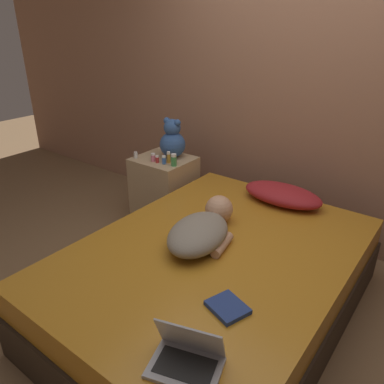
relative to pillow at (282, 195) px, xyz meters
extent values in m
plane|color=brown|center=(-0.05, -0.83, -0.55)|extent=(12.00, 12.00, 0.00)
cube|color=#996B51|center=(-0.05, 0.47, 0.75)|extent=(8.00, 0.06, 2.60)
cube|color=#2D2319|center=(-0.05, -0.83, -0.40)|extent=(1.49, 2.04, 0.29)
cube|color=#B2721E|center=(-0.05, -0.83, -0.16)|extent=(1.46, 2.00, 0.19)
cube|color=tan|center=(-1.10, -0.09, -0.23)|extent=(0.49, 0.44, 0.62)
ellipsoid|color=maroon|center=(0.00, 0.00, 0.00)|extent=(0.60, 0.32, 0.13)
ellipsoid|color=gray|center=(-0.15, -0.86, 0.02)|extent=(0.42, 0.56, 0.17)
sphere|color=tan|center=(-0.22, -0.53, 0.03)|extent=(0.19, 0.19, 0.19)
cylinder|color=tan|center=(-0.01, -0.80, -0.04)|extent=(0.10, 0.23, 0.06)
cube|color=#9E9EA3|center=(0.34, -1.61, -0.06)|extent=(0.33, 0.27, 0.02)
cube|color=black|center=(0.34, -1.61, -0.05)|extent=(0.26, 0.20, 0.00)
cube|color=#9E9EA3|center=(0.32, -1.55, 0.04)|extent=(0.29, 0.16, 0.18)
cube|color=black|center=(0.32, -1.55, 0.04)|extent=(0.26, 0.14, 0.16)
sphere|color=#335693|center=(-1.06, -0.01, 0.19)|extent=(0.23, 0.23, 0.23)
sphere|color=#335693|center=(-1.06, -0.01, 0.34)|extent=(0.15, 0.15, 0.15)
sphere|color=#335693|center=(-1.11, -0.01, 0.39)|extent=(0.06, 0.06, 0.06)
sphere|color=#335693|center=(-1.00, -0.01, 0.39)|extent=(0.06, 0.06, 0.06)
cylinder|color=#B72D2D|center=(-1.06, -0.21, 0.10)|extent=(0.03, 0.03, 0.05)
cylinder|color=white|center=(-1.06, -0.21, 0.13)|extent=(0.03, 0.03, 0.01)
cylinder|color=gold|center=(-0.99, -0.15, 0.12)|extent=(0.03, 0.03, 0.08)
cylinder|color=white|center=(-0.99, -0.15, 0.17)|extent=(0.03, 0.03, 0.02)
cylinder|color=#3D8E4C|center=(-0.90, -0.18, 0.12)|extent=(0.05, 0.05, 0.08)
cylinder|color=white|center=(-0.90, -0.18, 0.17)|extent=(0.04, 0.04, 0.02)
cylinder|color=pink|center=(-1.12, -0.20, 0.10)|extent=(0.04, 0.04, 0.05)
cylinder|color=white|center=(-1.12, -0.20, 0.14)|extent=(0.04, 0.04, 0.02)
cylinder|color=#3866B2|center=(-1.00, -0.20, 0.10)|extent=(0.03, 0.03, 0.06)
cylinder|color=white|center=(-1.00, -0.20, 0.14)|extent=(0.03, 0.03, 0.02)
cylinder|color=white|center=(-1.30, -0.24, 0.10)|extent=(0.03, 0.03, 0.04)
cylinder|color=white|center=(-1.30, -0.24, 0.13)|extent=(0.03, 0.03, 0.01)
cube|color=navy|center=(0.29, -1.22, -0.05)|extent=(0.22, 0.20, 0.02)
camera|label=1|loc=(0.99, -2.42, 1.19)|focal=35.00mm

